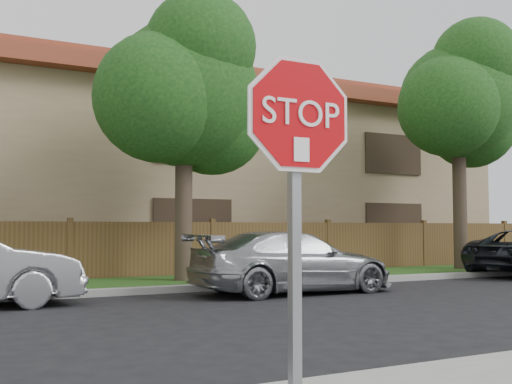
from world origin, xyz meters
TOP-DOWN VIEW (x-y plane):
  - far_curb at (0.00, 8.15)m, footprint 70.00×0.30m
  - grass_strip at (0.00, 9.80)m, footprint 70.00×3.00m
  - fence at (0.00, 11.40)m, footprint 70.00×0.12m
  - apartment_building at (0.00, 17.00)m, footprint 35.20×9.20m
  - tree_mid at (2.52, 9.57)m, footprint 4.80×3.90m
  - tree_right at (12.02, 9.57)m, footprint 4.80×3.90m
  - stop_sign at (-0.79, -1.48)m, footprint 1.01×0.13m
  - sedan_right at (4.03, 6.83)m, footprint 4.71×1.98m

SIDE VIEW (x-z plane):
  - grass_strip at x=0.00m, z-range 0.00..0.12m
  - far_curb at x=0.00m, z-range 0.00..0.15m
  - sedan_right at x=4.03m, z-range 0.00..1.36m
  - fence at x=0.00m, z-range 0.00..1.60m
  - stop_sign at x=-0.79m, z-range 0.55..3.11m
  - apartment_building at x=0.00m, z-range -0.07..7.13m
  - tree_mid at x=2.52m, z-range 1.20..8.55m
  - tree_right at x=12.02m, z-range 1.47..9.67m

